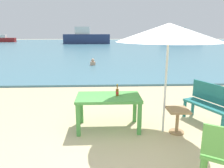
# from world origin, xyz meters

# --- Properties ---
(ground_plane) EXTENTS (120.00, 120.00, 0.00)m
(ground_plane) POSITION_xyz_m (0.00, 0.00, 0.00)
(ground_plane) COLOR #C6B287
(sea_water) EXTENTS (120.00, 50.00, 0.08)m
(sea_water) POSITION_xyz_m (0.00, 30.00, 0.04)
(sea_water) COLOR teal
(sea_water) RESTS_ON ground_plane
(picnic_table_green) EXTENTS (1.40, 0.80, 0.76)m
(picnic_table_green) POSITION_xyz_m (-0.31, 1.25, 0.65)
(picnic_table_green) COLOR #4C9E47
(picnic_table_green) RESTS_ON ground_plane
(beer_bottle_amber) EXTENTS (0.07, 0.07, 0.26)m
(beer_bottle_amber) POSITION_xyz_m (-0.11, 1.27, 0.85)
(beer_bottle_amber) COLOR brown
(beer_bottle_amber) RESTS_ON picnic_table_green
(patio_umbrella) EXTENTS (2.10, 2.10, 2.30)m
(patio_umbrella) POSITION_xyz_m (0.88, 1.03, 2.12)
(patio_umbrella) COLOR silver
(patio_umbrella) RESTS_ON ground_plane
(side_table_wood) EXTENTS (0.44, 0.44, 0.54)m
(side_table_wood) POSITION_xyz_m (1.16, 0.96, 0.35)
(side_table_wood) COLOR #9E7A51
(side_table_wood) RESTS_ON ground_plane
(bench_teal_center) EXTENTS (0.81, 1.24, 0.95)m
(bench_teal_center) POSITION_xyz_m (2.07, 1.42, 0.54)
(bench_teal_center) COLOR #237275
(bench_teal_center) RESTS_ON ground_plane
(swimmer_person) EXTENTS (0.34, 0.34, 0.41)m
(swimmer_person) POSITION_xyz_m (-1.06, 10.14, 0.24)
(swimmer_person) COLOR tan
(swimmer_person) RESTS_ON sea_water
(boat_cargo_ship) EXTENTS (4.04, 1.10, 1.47)m
(boat_cargo_ship) POSITION_xyz_m (-20.00, 41.12, 0.61)
(boat_cargo_ship) COLOR maroon
(boat_cargo_ship) RESTS_ON sea_water
(boat_tanker) EXTENTS (7.76, 2.12, 2.82)m
(boat_tanker) POSITION_xyz_m (14.70, 38.47, 1.09)
(boat_tanker) COLOR navy
(boat_tanker) RESTS_ON sea_water
(boat_barge) EXTENTS (7.83, 2.14, 2.85)m
(boat_barge) POSITION_xyz_m (-3.23, 34.42, 1.10)
(boat_barge) COLOR navy
(boat_barge) RESTS_ON sea_water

